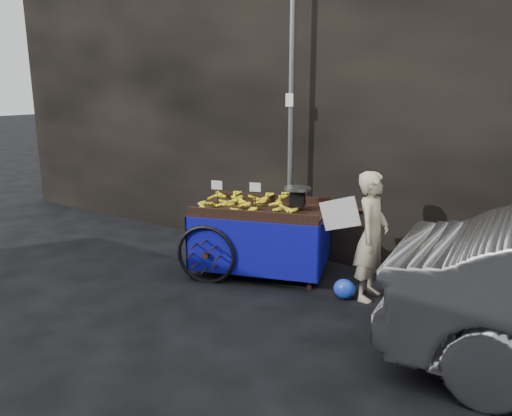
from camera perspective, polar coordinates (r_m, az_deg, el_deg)
The scene contains 6 objects.
ground at distance 6.83m, azimuth -4.08°, elevation -8.57°, with size 80.00×80.00×0.00m, color black.
building_wall at distance 8.33m, azimuth 9.29°, elevation 12.97°, with size 13.50×2.00×5.00m.
street_pole at distance 7.25m, azimuth 4.01°, elevation 9.11°, with size 0.12×0.10×4.00m.
banana_cart at distance 7.00m, azimuth 0.16°, elevation -0.83°, with size 2.69×1.83×1.34m.
vendor at distance 6.27m, azimuth 13.06°, elevation -3.15°, with size 0.85×0.61×1.61m.
plastic_bag at distance 6.40m, azimuth 10.08°, elevation -9.10°, with size 0.28×0.23×0.25m, color blue.
Camera 1 is at (3.95, -4.93, 2.60)m, focal length 35.00 mm.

